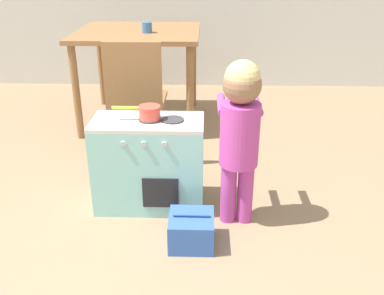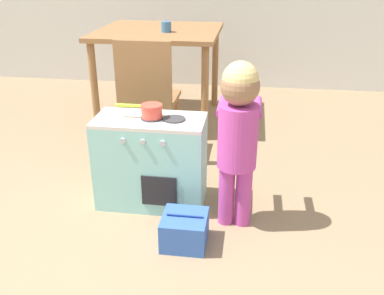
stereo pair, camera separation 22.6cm
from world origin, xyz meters
name	(u,v)px [view 1 (the left image)]	position (x,y,z in m)	size (l,w,h in m)	color
play_kitchen	(149,163)	(0.09, 0.98, 0.26)	(0.60, 0.31, 0.52)	#8CD1CC
toy_pot	(149,112)	(0.10, 0.98, 0.57)	(0.26, 0.12, 0.07)	#E04C3D
child_figure	(240,124)	(0.57, 0.83, 0.56)	(0.22, 0.35, 0.88)	#BC429E
toy_basket	(191,230)	(0.34, 0.61, 0.08)	(0.22, 0.22, 0.17)	#335BB2
dining_table	(139,43)	(-0.14, 2.35, 0.66)	(0.98, 0.95, 0.76)	olive
dining_chair_near	(137,98)	(-0.05, 1.56, 0.45)	(0.37, 0.37, 0.84)	olive
cup_on_table	(147,27)	(-0.06, 2.23, 0.80)	(0.08, 0.08, 0.08)	teal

